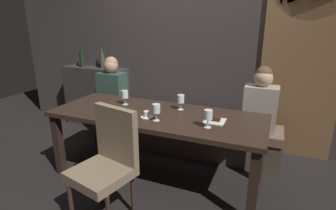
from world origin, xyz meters
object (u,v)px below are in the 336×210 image
object	(u,v)px
wine_glass_end_right	(208,115)
espresso_cup	(147,115)
wine_bottle_dark_red	(82,59)
wine_glass_center_front	(181,99)
wine_bottle_pale_label	(102,60)
diner_bearded	(261,101)
wine_glass_far_left	(125,95)
dessert_plate	(215,120)
dining_table	(156,121)
diner_redhead	(112,85)
chair_near_side	(108,159)
banquette_bench	(179,133)
wine_glass_end_left	(156,109)

from	to	relation	value
wine_glass_end_right	espresso_cup	world-z (taller)	wine_glass_end_right
wine_bottle_dark_red	wine_glass_center_front	world-z (taller)	wine_bottle_dark_red
wine_bottle_pale_label	wine_glass_center_front	world-z (taller)	wine_bottle_pale_label
diner_bearded	wine_glass_far_left	bearing A→B (deg)	-158.84
wine_glass_far_left	dessert_plate	bearing A→B (deg)	-6.80
diner_bearded	dessert_plate	size ratio (longest dim) A/B	3.86
wine_glass_end_right	dining_table	bearing A→B (deg)	163.70
dining_table	wine_glass_far_left	distance (m)	0.51
dining_table	diner_redhead	world-z (taller)	diner_redhead
dining_table	wine_glass_center_front	size ratio (longest dim) A/B	13.41
chair_near_side	wine_bottle_dark_red	size ratio (longest dim) A/B	3.01
wine_bottle_dark_red	wine_glass_center_front	distance (m)	2.14
wine_glass_far_left	espresso_cup	size ratio (longest dim) A/B	1.37
banquette_bench	wine_bottle_dark_red	bearing A→B (deg)	169.53
dining_table	wine_glass_far_left	bearing A→B (deg)	163.73
dining_table	diner_bearded	bearing A→B (deg)	35.12
diner_redhead	espresso_cup	bearing A→B (deg)	-40.67
dessert_plate	diner_redhead	bearing A→B (deg)	157.42
diner_redhead	wine_bottle_dark_red	world-z (taller)	wine_bottle_dark_red
diner_bearded	espresso_cup	xyz separation A→B (m)	(-1.00, -0.83, -0.03)
banquette_bench	wine_glass_far_left	world-z (taller)	wine_glass_far_left
banquette_bench	wine_bottle_pale_label	size ratio (longest dim) A/B	7.67
dining_table	chair_near_side	world-z (taller)	chair_near_side
espresso_cup	wine_glass_far_left	bearing A→B (deg)	145.95
banquette_bench	diner_bearded	distance (m)	1.12
banquette_bench	wine_glass_end_left	xyz separation A→B (m)	(0.09, -0.89, 0.62)
wine_glass_end_right	diner_redhead	bearing A→B (deg)	151.86
wine_bottle_dark_red	dessert_plate	xyz separation A→B (m)	(2.38, -1.02, -0.32)
wine_glass_end_right	dessert_plate	distance (m)	0.20
diner_redhead	dessert_plate	size ratio (longest dim) A/B	3.90
wine_glass_end_left	wine_bottle_dark_red	bearing A→B (deg)	146.72
espresso_cup	wine_glass_end_left	bearing A→B (deg)	-19.21
banquette_bench	wine_glass_end_left	bearing A→B (deg)	-84.15
dining_table	dessert_plate	bearing A→B (deg)	0.46
wine_glass_end_left	wine_glass_far_left	xyz separation A→B (m)	(-0.54, 0.33, -0.00)
wine_bottle_dark_red	wine_bottle_pale_label	distance (m)	0.36
dining_table	banquette_bench	bearing A→B (deg)	90.00
wine_glass_end_right	dessert_plate	bearing A→B (deg)	81.20
espresso_cup	dessert_plate	size ratio (longest dim) A/B	0.63
wine_bottle_dark_red	wine_glass_end_left	bearing A→B (deg)	-33.28
chair_near_side	wine_glass_far_left	size ratio (longest dim) A/B	5.98
chair_near_side	wine_glass_center_front	bearing A→B (deg)	72.17
diner_redhead	dining_table	bearing A→B (deg)	-34.14
dining_table	wine_glass_end_right	xyz separation A→B (m)	(0.58, -0.17, 0.20)
dining_table	dessert_plate	size ratio (longest dim) A/B	11.58
espresso_cup	diner_redhead	bearing A→B (deg)	139.33
dining_table	wine_bottle_pale_label	size ratio (longest dim) A/B	6.75
banquette_bench	wine_bottle_pale_label	bearing A→B (deg)	165.89
chair_near_side	espresso_cup	world-z (taller)	chair_near_side
diner_redhead	wine_bottle_dark_red	bearing A→B (deg)	155.45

